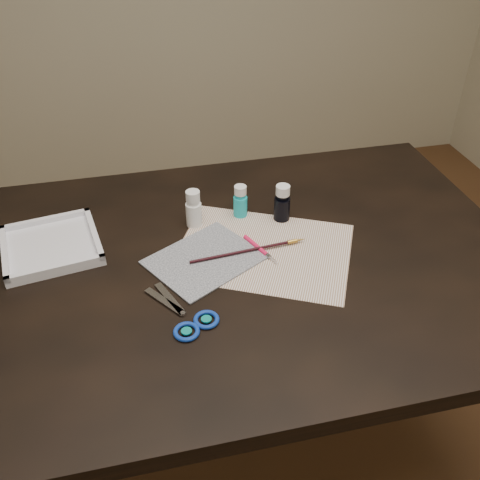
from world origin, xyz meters
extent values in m
cube|color=#422614|center=(0.00, 0.00, -0.01)|extent=(3.50, 3.50, 0.02)
cube|color=black|center=(0.00, 0.00, 0.38)|extent=(1.30, 0.90, 0.75)
cube|color=white|center=(0.06, 0.01, 0.75)|extent=(0.48, 0.44, 0.00)
cube|color=black|center=(-0.08, 0.01, 0.75)|extent=(0.29, 0.28, 0.00)
cylinder|color=white|center=(-0.08, 0.15, 0.80)|extent=(0.05, 0.05, 0.09)
cylinder|color=#18B7C5|center=(0.04, 0.17, 0.79)|extent=(0.04, 0.04, 0.08)
cylinder|color=black|center=(0.14, 0.13, 0.80)|extent=(0.05, 0.05, 0.10)
cube|color=white|center=(-0.42, 0.13, 0.76)|extent=(0.24, 0.24, 0.03)
camera|label=1|loc=(-0.21, -0.93, 1.50)|focal=40.00mm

